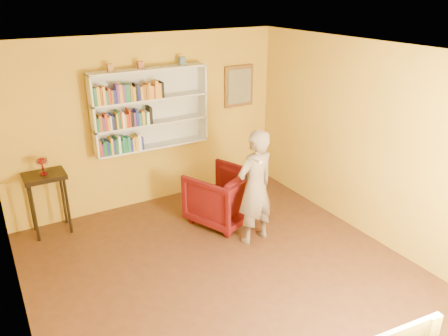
{
  "coord_description": "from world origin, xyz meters",
  "views": [
    {
      "loc": [
        -2.28,
        -3.81,
        3.33
      ],
      "look_at": [
        0.36,
        0.75,
        1.12
      ],
      "focal_mm": 35.0,
      "sensor_mm": 36.0,
      "label": 1
    }
  ],
  "objects_px": {
    "bookshelf": "(149,108)",
    "person": "(255,187)",
    "console_table": "(46,184)",
    "ruby_lustre": "(42,162)",
    "armchair": "(222,196)"
  },
  "relations": [
    {
      "from": "armchair",
      "to": "person",
      "type": "bearing_deg",
      "value": 76.81
    },
    {
      "from": "armchair",
      "to": "person",
      "type": "distance_m",
      "value": 0.81
    },
    {
      "from": "ruby_lustre",
      "to": "person",
      "type": "distance_m",
      "value": 2.95
    },
    {
      "from": "bookshelf",
      "to": "ruby_lustre",
      "type": "relative_size",
      "value": 7.42
    },
    {
      "from": "bookshelf",
      "to": "person",
      "type": "distance_m",
      "value": 2.12
    },
    {
      "from": "console_table",
      "to": "ruby_lustre",
      "type": "bearing_deg",
      "value": 0.0
    },
    {
      "from": "bookshelf",
      "to": "armchair",
      "type": "relative_size",
      "value": 2.0
    },
    {
      "from": "console_table",
      "to": "armchair",
      "type": "height_order",
      "value": "console_table"
    },
    {
      "from": "ruby_lustre",
      "to": "armchair",
      "type": "xyz_separation_m",
      "value": [
        2.3,
        -0.96,
        -0.68
      ]
    },
    {
      "from": "armchair",
      "to": "person",
      "type": "relative_size",
      "value": 0.55
    },
    {
      "from": "console_table",
      "to": "person",
      "type": "relative_size",
      "value": 0.56
    },
    {
      "from": "armchair",
      "to": "ruby_lustre",
      "type": "bearing_deg",
      "value": -45.39
    },
    {
      "from": "bookshelf",
      "to": "console_table",
      "type": "height_order",
      "value": "bookshelf"
    },
    {
      "from": "ruby_lustre",
      "to": "armchair",
      "type": "distance_m",
      "value": 2.59
    },
    {
      "from": "console_table",
      "to": "person",
      "type": "bearing_deg",
      "value": -34.44
    }
  ]
}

